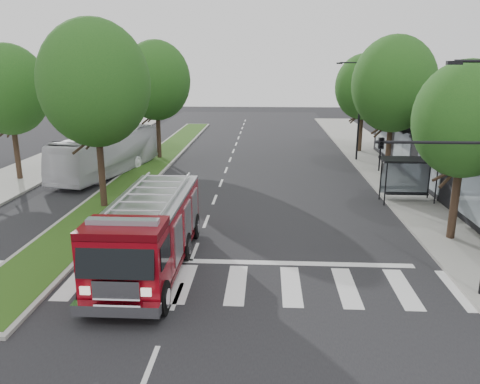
# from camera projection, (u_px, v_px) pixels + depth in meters

# --- Properties ---
(ground) EXTENTS (140.00, 140.00, 0.00)m
(ground) POSITION_uv_depth(u_px,v_px,m) (195.00, 252.00, 20.14)
(ground) COLOR black
(ground) RESTS_ON ground
(sidewalk_right) EXTENTS (5.00, 80.00, 0.15)m
(sidewalk_right) POSITION_uv_depth(u_px,v_px,m) (418.00, 193.00, 29.06)
(sidewalk_right) COLOR gray
(sidewalk_right) RESTS_ON ground
(median) EXTENTS (3.00, 50.00, 0.15)m
(median) POSITION_uv_depth(u_px,v_px,m) (154.00, 163.00, 37.77)
(median) COLOR gray
(median) RESTS_ON ground
(bus_shelter) EXTENTS (3.20, 1.60, 2.61)m
(bus_shelter) POSITION_uv_depth(u_px,v_px,m) (408.00, 168.00, 26.83)
(bus_shelter) COLOR black
(bus_shelter) RESTS_ON ground
(tree_right_near) EXTENTS (4.40, 4.40, 8.05)m
(tree_right_near) POSITION_uv_depth(u_px,v_px,m) (465.00, 120.00, 19.98)
(tree_right_near) COLOR black
(tree_right_near) RESTS_ON ground
(tree_right_mid) EXTENTS (5.60, 5.60, 9.72)m
(tree_right_mid) POSITION_uv_depth(u_px,v_px,m) (394.00, 84.00, 31.27)
(tree_right_mid) COLOR black
(tree_right_mid) RESTS_ON ground
(tree_right_far) EXTENTS (5.00, 5.00, 8.73)m
(tree_right_far) POSITION_uv_depth(u_px,v_px,m) (364.00, 87.00, 41.07)
(tree_right_far) COLOR black
(tree_right_far) RESTS_ON ground
(tree_median_near) EXTENTS (5.80, 5.80, 10.16)m
(tree_median_near) POSITION_uv_depth(u_px,v_px,m) (95.00, 84.00, 24.43)
(tree_median_near) COLOR black
(tree_median_near) RESTS_ON ground
(tree_median_far) EXTENTS (5.60, 5.60, 9.72)m
(tree_median_far) POSITION_uv_depth(u_px,v_px,m) (156.00, 81.00, 37.99)
(tree_median_far) COLOR black
(tree_median_far) RESTS_ON ground
(tree_left_mid) EXTENTS (5.20, 5.20, 9.16)m
(tree_left_mid) POSITION_uv_depth(u_px,v_px,m) (9.00, 90.00, 30.81)
(tree_left_mid) COLOR black
(tree_left_mid) RESTS_ON ground
(streetlight_right_near) EXTENTS (4.08, 0.22, 8.00)m
(streetlight_right_near) POSITION_uv_depth(u_px,v_px,m) (471.00, 165.00, 15.01)
(streetlight_right_near) COLOR black
(streetlight_right_near) RESTS_ON ground
(streetlight_right_far) EXTENTS (2.11, 0.20, 8.00)m
(streetlight_right_far) POSITION_uv_depth(u_px,v_px,m) (358.00, 107.00, 37.64)
(streetlight_right_far) COLOR black
(streetlight_right_far) RESTS_ON ground
(fire_engine) EXTENTS (2.77, 9.00, 3.12)m
(fire_engine) POSITION_uv_depth(u_px,v_px,m) (150.00, 232.00, 18.15)
(fire_engine) COLOR #54040B
(fire_engine) RESTS_ON ground
(city_bus) EXTENTS (4.94, 11.69, 3.17)m
(city_bus) POSITION_uv_depth(u_px,v_px,m) (107.00, 153.00, 33.90)
(city_bus) COLOR silver
(city_bus) RESTS_ON ground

